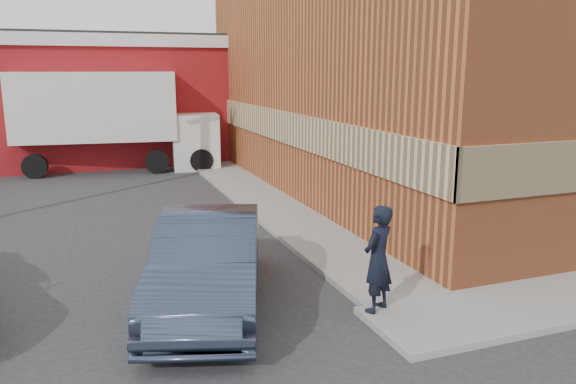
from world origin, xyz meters
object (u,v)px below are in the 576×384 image
object	(u,v)px
sedan	(208,262)
box_truck	(117,114)
warehouse	(46,98)
man	(378,259)
brick_building	(468,53)

from	to	relation	value
sedan	box_truck	xyz separation A→B (m)	(-0.47, 14.70, 1.49)
warehouse	man	bearing A→B (deg)	-74.02
sedan	brick_building	bearing A→B (deg)	52.30
box_truck	brick_building	bearing A→B (deg)	-23.44
man	sedan	bearing A→B (deg)	-60.86
brick_building	warehouse	bearing A→B (deg)	142.80
man	brick_building	bearing A→B (deg)	-164.52
warehouse	sedan	xyz separation A→B (m)	(3.25, -18.80, -1.99)
brick_building	man	xyz separation A→B (m)	(-8.70, -9.25, -3.65)
man	sedan	world-z (taller)	man
sedan	box_truck	bearing A→B (deg)	109.41
brick_building	sedan	world-z (taller)	brick_building
brick_building	man	world-z (taller)	brick_building
man	box_truck	xyz separation A→B (m)	(-3.02, 16.15, 1.28)
brick_building	warehouse	world-z (taller)	brick_building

